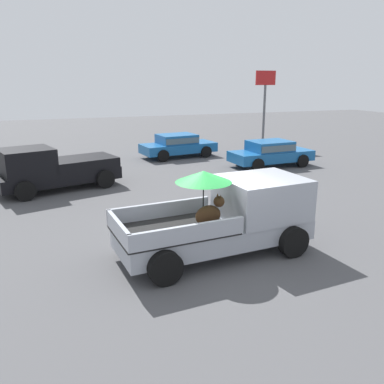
# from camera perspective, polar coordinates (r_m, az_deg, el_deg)

# --- Properties ---
(ground_plane) EXTENTS (80.00, 80.00, 0.00)m
(ground_plane) POSITION_cam_1_polar(r_m,az_deg,el_deg) (10.62, 3.19, -8.72)
(ground_plane) COLOR #4C4C4F
(pickup_truck_main) EXTENTS (5.18, 2.58, 2.26)m
(pickup_truck_main) POSITION_cam_1_polar(r_m,az_deg,el_deg) (10.47, 5.55, -3.36)
(pickup_truck_main) COLOR black
(pickup_truck_main) RESTS_ON ground
(pickup_truck_red) EXTENTS (5.11, 3.14, 1.80)m
(pickup_truck_red) POSITION_cam_1_polar(r_m,az_deg,el_deg) (17.29, -19.08, 3.12)
(pickup_truck_red) COLOR black
(pickup_truck_red) RESTS_ON ground
(parked_sedan_near) EXTENTS (4.39, 2.15, 1.33)m
(parked_sedan_near) POSITION_cam_1_polar(r_m,az_deg,el_deg) (21.32, 11.08, 5.58)
(parked_sedan_near) COLOR black
(parked_sedan_near) RESTS_ON ground
(parked_sedan_far) EXTENTS (4.49, 2.39, 1.33)m
(parked_sedan_far) POSITION_cam_1_polar(r_m,az_deg,el_deg) (23.45, -2.04, 6.77)
(parked_sedan_far) COLOR black
(parked_sedan_far) RESTS_ON ground
(motel_sign) EXTENTS (1.40, 0.16, 4.92)m
(motel_sign) POSITION_cam_1_polar(r_m,az_deg,el_deg) (27.32, 10.31, 13.56)
(motel_sign) COLOR #59595B
(motel_sign) RESTS_ON ground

